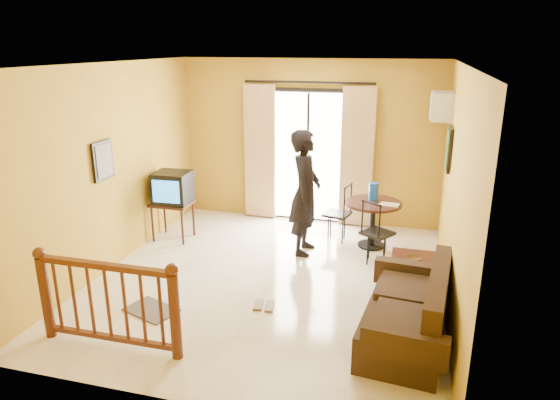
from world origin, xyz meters
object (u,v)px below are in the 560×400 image
(standing_person, at_px, (305,193))
(sofa, at_px, (411,315))
(dining_table, at_px, (373,211))
(television, at_px, (173,187))
(coffee_table, at_px, (412,274))

(standing_person, bearing_deg, sofa, -143.17)
(dining_table, bearing_deg, standing_person, -153.73)
(television, xyz_separation_m, standing_person, (2.13, 0.03, 0.07))
(dining_table, relative_size, sofa, 0.49)
(dining_table, relative_size, standing_person, 0.46)
(television, height_order, standing_person, standing_person)
(coffee_table, relative_size, standing_person, 0.52)
(television, relative_size, dining_table, 0.66)
(dining_table, xyz_separation_m, standing_person, (-0.97, -0.48, 0.36))
(television, relative_size, sofa, 0.32)
(coffee_table, bearing_deg, dining_table, 112.81)
(television, distance_m, coffee_table, 3.89)
(dining_table, distance_m, sofa, 2.61)
(dining_table, distance_m, standing_person, 1.14)
(standing_person, bearing_deg, coffee_table, -123.49)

